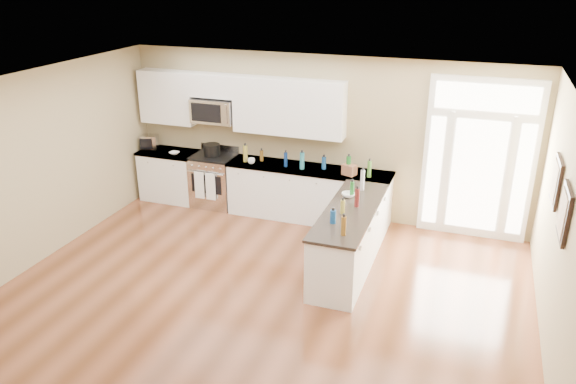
{
  "coord_description": "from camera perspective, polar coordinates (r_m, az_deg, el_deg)",
  "views": [
    {
      "loc": [
        2.5,
        -4.91,
        4.16
      ],
      "look_at": [
        0.07,
        2.0,
        1.17
      ],
      "focal_mm": 35.0,
      "sensor_mm": 36.0,
      "label": 1
    }
  ],
  "objects": [
    {
      "name": "bowl_peninsula",
      "position": [
        8.39,
        6.14,
        -0.29
      ],
      "size": [
        0.25,
        0.25,
        0.06
      ],
      "primitive_type": "imported",
      "rotation": [
        0.0,
        0.0,
        0.33
      ],
      "color": "white",
      "rests_on": "peninsula_cabinet"
    },
    {
      "name": "cardboard_box",
      "position": [
        9.25,
        6.25,
        2.26
      ],
      "size": [
        0.26,
        0.22,
        0.18
      ],
      "primitive_type": "cube",
      "rotation": [
        0.0,
        0.0,
        -0.38
      ],
      "color": "brown",
      "rests_on": "back_cabinet_right"
    },
    {
      "name": "entry_door",
      "position": [
        9.31,
        18.79,
        3.1
      ],
      "size": [
        1.7,
        0.1,
        2.6
      ],
      "color": "white",
      "rests_on": "ground"
    },
    {
      "name": "ground",
      "position": [
        6.9,
        -6.26,
        -15.03
      ],
      "size": [
        8.0,
        8.0,
        0.0
      ],
      "primitive_type": "plane",
      "color": "#5C3119"
    },
    {
      "name": "counter_bottles",
      "position": [
        8.8,
        3.48,
        1.59
      ],
      "size": [
        2.4,
        2.43,
        0.32
      ],
      "color": "#19591E",
      "rests_on": "back_cabinet_right"
    },
    {
      "name": "wall_art_far",
      "position": [
        6.65,
        26.26,
        -1.93
      ],
      "size": [
        0.05,
        0.58,
        0.58
      ],
      "color": "black",
      "rests_on": "room_shell"
    },
    {
      "name": "toaster_oven",
      "position": [
        10.85,
        -13.88,
        4.97
      ],
      "size": [
        0.35,
        0.3,
        0.25
      ],
      "primitive_type": "cube",
      "rotation": [
        0.0,
        0.0,
        0.26
      ],
      "color": "silver",
      "rests_on": "back_cabinet_left"
    },
    {
      "name": "wall_art_near",
      "position": [
        7.58,
        25.59,
        0.99
      ],
      "size": [
        0.05,
        0.58,
        0.58
      ],
      "color": "black",
      "rests_on": "room_shell"
    },
    {
      "name": "bowl_left",
      "position": [
        10.45,
        -11.48,
        3.9
      ],
      "size": [
        0.2,
        0.2,
        0.04
      ],
      "primitive_type": "imported",
      "rotation": [
        0.0,
        0.0,
        -0.14
      ],
      "color": "white",
      "rests_on": "back_cabinet_left"
    },
    {
      "name": "upper_cabinet_right",
      "position": [
        9.53,
        0.07,
        8.63
      ],
      "size": [
        1.94,
        0.33,
        0.95
      ],
      "primitive_type": "cube",
      "color": "white",
      "rests_on": "room_shell"
    },
    {
      "name": "microwave",
      "position": [
        10.07,
        -7.52,
        8.21
      ],
      "size": [
        0.78,
        0.41,
        0.42
      ],
      "color": "silver",
      "rests_on": "room_shell"
    },
    {
      "name": "peninsula_cabinet",
      "position": [
        8.21,
        6.25,
        -4.93
      ],
      "size": [
        0.69,
        2.32,
        0.94
      ],
      "color": "white",
      "rests_on": "ground"
    },
    {
      "name": "upper_cabinet_left",
      "position": [
        10.51,
        -12.07,
        9.42
      ],
      "size": [
        1.04,
        0.33,
        0.95
      ],
      "primitive_type": "cube",
      "color": "white",
      "rests_on": "room_shell"
    },
    {
      "name": "upper_cabinet_short",
      "position": [
        10.0,
        -7.54,
        10.7
      ],
      "size": [
        0.82,
        0.33,
        0.4
      ],
      "primitive_type": "cube",
      "color": "white",
      "rests_on": "room_shell"
    },
    {
      "name": "kitchen_range",
      "position": [
        10.36,
        -7.49,
        1.19
      ],
      "size": [
        0.76,
        0.68,
        1.08
      ],
      "color": "silver",
      "rests_on": "ground"
    },
    {
      "name": "stockpot",
      "position": [
        10.19,
        -7.75,
        4.3
      ],
      "size": [
        0.34,
        0.34,
        0.23
      ],
      "primitive_type": "cylinder",
      "rotation": [
        0.0,
        0.0,
        -0.17
      ],
      "color": "black",
      "rests_on": "kitchen_range"
    },
    {
      "name": "cup_counter",
      "position": [
        9.75,
        -3.75,
        3.16
      ],
      "size": [
        0.15,
        0.15,
        0.1
      ],
      "primitive_type": "imported",
      "rotation": [
        0.0,
        0.0,
        -0.28
      ],
      "color": "white",
      "rests_on": "back_cabinet_right"
    },
    {
      "name": "room_shell",
      "position": [
        6.03,
        -6.93,
        -1.98
      ],
      "size": [
        8.0,
        8.0,
        8.0
      ],
      "color": "tan",
      "rests_on": "ground"
    },
    {
      "name": "back_cabinet_right",
      "position": [
        9.74,
        2.09,
        -0.3
      ],
      "size": [
        2.85,
        0.66,
        0.94
      ],
      "color": "white",
      "rests_on": "ground"
    },
    {
      "name": "back_cabinet_left",
      "position": [
        10.8,
        -11.79,
        1.54
      ],
      "size": [
        1.1,
        0.66,
        0.94
      ],
      "color": "white",
      "rests_on": "ground"
    }
  ]
}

